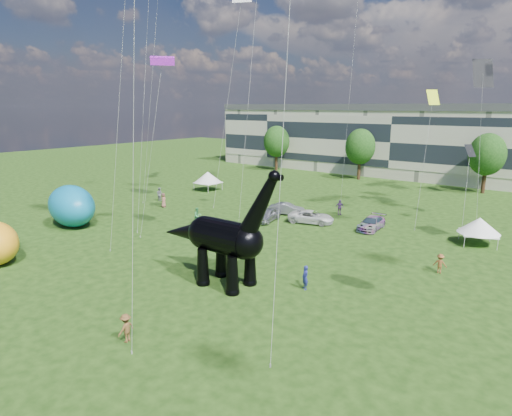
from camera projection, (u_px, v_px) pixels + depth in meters
The scene contains 14 objects.
ground at pixel (178, 303), 28.35m from camera, with size 220.00×220.00×0.00m, color #16330C.
terrace_row at pixel (401, 143), 79.12m from camera, with size 78.00×11.00×12.00m, color beige.
tree_far_left at pixel (277, 139), 85.44m from camera, with size 5.20×5.20×9.44m.
tree_mid_left at pixel (360, 144), 74.59m from camera, with size 5.20×5.20×9.44m.
tree_mid_right at pixel (488, 151), 62.55m from camera, with size 5.20×5.20×9.44m.
dinosaur_sculpture at pixel (221, 238), 30.76m from camera, with size 11.12×3.13×9.11m.
car_silver at pixel (267, 215), 48.25m from camera, with size 1.75×4.36×1.49m, color #BABABF.
car_grey at pixel (287, 209), 51.23m from camera, with size 1.48×4.24×1.40m, color gray.
car_white at pixel (311, 217), 47.50m from camera, with size 2.32×5.03×1.40m, color silver.
car_dark at pixel (372, 223), 45.02m from camera, with size 1.90×4.67×1.35m, color #595960.
gazebo_near at pixel (479, 226), 39.86m from camera, with size 4.89×4.89×2.61m.
gazebo_left at pixel (208, 177), 65.72m from camera, with size 4.22×4.22×2.91m.
inflatable_teal at pixel (72, 206), 46.10m from camera, with size 7.12×4.45×4.45m, color #0D77A7.
visitors at pixel (245, 227), 42.85m from camera, with size 50.64×39.65×1.87m.
Camera 1 is at (20.22, -17.31, 12.70)m, focal length 30.00 mm.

